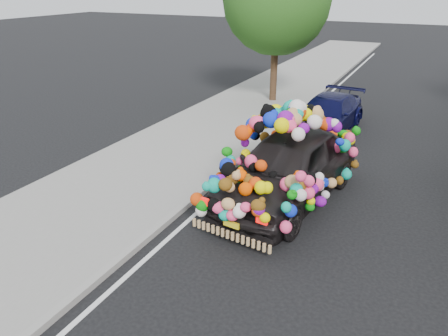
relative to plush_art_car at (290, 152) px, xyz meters
The scene contains 6 objects.
ground 1.85m from the plush_art_car, 72.06° to the right, with size 100.00×100.00×0.00m, color black.
sidewalk 4.24m from the plush_art_car, 160.42° to the right, with size 4.00×60.00×0.12m, color gray.
kerb 2.59m from the plush_art_car, 144.26° to the right, with size 0.15×60.00×0.13m, color gray.
tree_near_sidewalk 9.25m from the plush_art_car, 112.43° to the left, with size 4.20×4.20×6.13m.
plush_art_car is the anchor object (origin of this frame).
navy_sedan 5.35m from the plush_art_car, 94.42° to the left, with size 1.67×4.11×1.19m, color #090A33.
Camera 1 is at (2.25, -7.48, 4.74)m, focal length 35.00 mm.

